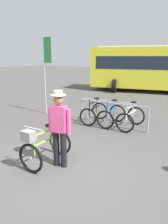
{
  "coord_description": "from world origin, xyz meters",
  "views": [
    {
      "loc": [
        2.77,
        -3.28,
        2.42
      ],
      "look_at": [
        -0.24,
        1.22,
        1.0
      ],
      "focal_mm": 34.28,
      "sensor_mm": 36.0,
      "label": 1
    }
  ],
  "objects_px": {
    "featured_bicycle": "(44,146)",
    "bus_distant": "(167,67)",
    "banner_flag": "(46,61)",
    "racked_bike_white": "(131,118)",
    "person_with_featured_bike": "(59,126)",
    "racked_bike_black": "(94,113)",
    "racked_bike_blue": "(112,115)"
  },
  "relations": [
    {
      "from": "racked_bike_black",
      "to": "banner_flag",
      "type": "height_order",
      "value": "banner_flag"
    },
    {
      "from": "racked_bike_white",
      "to": "racked_bike_black",
      "type": "bearing_deg",
      "value": -176.03
    },
    {
      "from": "person_with_featured_bike",
      "to": "bus_distant",
      "type": "height_order",
      "value": "bus_distant"
    },
    {
      "from": "racked_bike_blue",
      "to": "person_with_featured_bike",
      "type": "height_order",
      "value": "person_with_featured_bike"
    },
    {
      "from": "racked_bike_blue",
      "to": "bus_distant",
      "type": "xyz_separation_m",
      "value": [
        -0.25,
        8.62,
        1.37
      ]
    },
    {
      "from": "racked_bike_black",
      "to": "featured_bicycle",
      "type": "distance_m",
      "value": 3.47
    },
    {
      "from": "featured_bicycle",
      "to": "bus_distant",
      "type": "distance_m",
      "value": 12.14
    },
    {
      "from": "racked_bike_white",
      "to": "bus_distant",
      "type": "relative_size",
      "value": 0.11
    },
    {
      "from": "racked_bike_white",
      "to": "person_with_featured_bike",
      "type": "distance_m",
      "value": 3.4
    },
    {
      "from": "racked_bike_blue",
      "to": "featured_bicycle",
      "type": "distance_m",
      "value": 3.45
    },
    {
      "from": "racked_bike_black",
      "to": "bus_distant",
      "type": "distance_m",
      "value": 8.79
    },
    {
      "from": "racked_bike_white",
      "to": "banner_flag",
      "type": "height_order",
      "value": "banner_flag"
    },
    {
      "from": "racked_bike_black",
      "to": "racked_bike_blue",
      "type": "height_order",
      "value": "same"
    },
    {
      "from": "racked_bike_black",
      "to": "banner_flag",
      "type": "distance_m",
      "value": 2.93
    },
    {
      "from": "racked_bike_white",
      "to": "featured_bicycle",
      "type": "bearing_deg",
      "value": -100.98
    },
    {
      "from": "bus_distant",
      "to": "banner_flag",
      "type": "distance_m",
      "value": 9.14
    },
    {
      "from": "racked_bike_blue",
      "to": "racked_bike_white",
      "type": "distance_m",
      "value": 0.7
    },
    {
      "from": "racked_bike_blue",
      "to": "person_with_featured_bike",
      "type": "distance_m",
      "value": 3.36
    },
    {
      "from": "racked_bike_blue",
      "to": "bus_distant",
      "type": "relative_size",
      "value": 0.11
    },
    {
      "from": "racked_bike_white",
      "to": "person_with_featured_bike",
      "type": "height_order",
      "value": "person_with_featured_bike"
    },
    {
      "from": "racked_bike_white",
      "to": "person_with_featured_bike",
      "type": "relative_size",
      "value": 0.63
    },
    {
      "from": "racked_bike_white",
      "to": "bus_distant",
      "type": "xyz_separation_m",
      "value": [
        -0.94,
        8.57,
        1.37
      ]
    },
    {
      "from": "racked_bike_blue",
      "to": "racked_bike_white",
      "type": "height_order",
      "value": "same"
    },
    {
      "from": "racked_bike_blue",
      "to": "bus_distant",
      "type": "distance_m",
      "value": 8.73
    },
    {
      "from": "racked_bike_white",
      "to": "featured_bicycle",
      "type": "distance_m",
      "value": 3.56
    },
    {
      "from": "racked_bike_black",
      "to": "banner_flag",
      "type": "xyz_separation_m",
      "value": [
        -2.26,
        -0.05,
        1.86
      ]
    },
    {
      "from": "featured_bicycle",
      "to": "bus_distant",
      "type": "height_order",
      "value": "bus_distant"
    },
    {
      "from": "featured_bicycle",
      "to": "bus_distant",
      "type": "xyz_separation_m",
      "value": [
        -0.27,
        12.06,
        1.3
      ]
    },
    {
      "from": "person_with_featured_bike",
      "to": "banner_flag",
      "type": "relative_size",
      "value": 0.54
    },
    {
      "from": "racked_bike_blue",
      "to": "featured_bicycle",
      "type": "relative_size",
      "value": 0.93
    },
    {
      "from": "bus_distant",
      "to": "racked_bike_black",
      "type": "bearing_deg",
      "value": -92.99
    },
    {
      "from": "banner_flag",
      "to": "racked_bike_white",
      "type": "bearing_deg",
      "value": 2.26
    }
  ]
}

